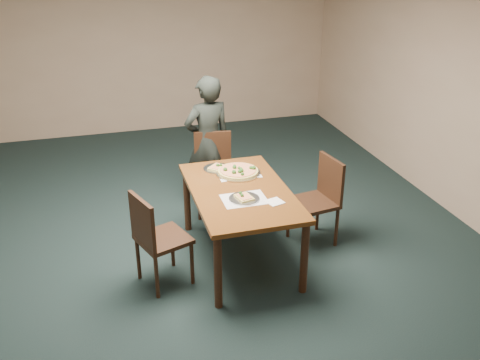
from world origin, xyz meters
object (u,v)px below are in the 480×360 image
object	(u,v)px
pizza_pan	(238,171)
dining_table	(240,198)
slice_plate_near	(244,198)
chair_far	(214,168)
chair_right	(320,196)
chair_left	(155,235)
diner	(208,142)
slice_plate_far	(217,168)

from	to	relation	value
pizza_pan	dining_table	bearing A→B (deg)	-103.14
slice_plate_near	pizza_pan	bearing A→B (deg)	79.53
chair_far	chair_right	size ratio (longest dim) A/B	1.00
chair_far	chair_left	bearing A→B (deg)	-112.74
chair_far	chair_left	xyz separation A→B (m)	(-0.84, -1.31, 0.00)
chair_far	slice_plate_near	distance (m)	1.32
dining_table	diner	bearing A→B (deg)	90.81
chair_far	diner	distance (m)	0.31
slice_plate_near	diner	bearing A→B (deg)	89.94
chair_far	diner	world-z (taller)	diner
chair_left	diner	world-z (taller)	diner
dining_table	diner	xyz separation A→B (m)	(-0.02, 1.28, 0.11)
diner	slice_plate_near	distance (m)	1.48
chair_far	diner	bearing A→B (deg)	105.68
dining_table	chair_far	size ratio (longest dim) A/B	1.65
chair_far	slice_plate_near	world-z (taller)	chair_far
slice_plate_near	chair_left	bearing A→B (deg)	-178.87
chair_left	slice_plate_far	distance (m)	1.09
chair_far	slice_plate_far	xyz separation A→B (m)	(-0.09, -0.56, 0.25)
pizza_pan	diner	bearing A→B (deg)	96.45
slice_plate_far	slice_plate_near	bearing A→B (deg)	-84.33
dining_table	slice_plate_near	world-z (taller)	slice_plate_near
chair_right	pizza_pan	bearing A→B (deg)	-116.65
chair_left	slice_plate_far	xyz separation A→B (m)	(0.75, 0.75, 0.25)
dining_table	slice_plate_far	world-z (taller)	slice_plate_far
dining_table	chair_left	size ratio (longest dim) A/B	1.65
chair_far	pizza_pan	distance (m)	0.78
dining_table	chair_left	bearing A→B (deg)	-165.52
chair_left	slice_plate_far	size ratio (longest dim) A/B	3.25
pizza_pan	chair_right	bearing A→B (deg)	-18.03
chair_right	slice_plate_far	world-z (taller)	chair_right
chair_left	diner	bearing A→B (deg)	-48.99
diner	slice_plate_far	world-z (taller)	diner
diner	pizza_pan	distance (m)	0.92
chair_left	diner	xyz separation A→B (m)	(0.83, 1.49, 0.25)
chair_far	pizza_pan	xyz separation A→B (m)	(0.08, -0.73, 0.26)
slice_plate_far	chair_left	bearing A→B (deg)	-135.13
dining_table	slice_plate_near	distance (m)	0.23
diner	slice_plate_near	size ratio (longest dim) A/B	5.48
diner	slice_plate_near	world-z (taller)	diner
diner	chair_right	bearing A→B (deg)	116.56
diner	pizza_pan	xyz separation A→B (m)	(0.10, -0.91, 0.01)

